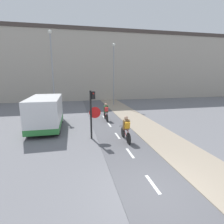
{
  "coord_description": "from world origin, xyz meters",
  "views": [
    {
      "loc": [
        -2.53,
        -4.45,
        3.72
      ],
      "look_at": [
        0.0,
        7.08,
        1.2
      ],
      "focal_mm": 28.0,
      "sensor_mm": 36.0,
      "label": 1
    }
  ],
  "objects_px": {
    "cyclist_near": "(126,129)",
    "cyclist_far": "(106,112)",
    "traffic_light_pole": "(92,109)",
    "street_lamp_sidewalk": "(114,69)",
    "van": "(46,113)",
    "street_lamp_far": "(52,64)"
  },
  "relations": [
    {
      "from": "cyclist_near",
      "to": "cyclist_far",
      "type": "relative_size",
      "value": 1.04
    },
    {
      "from": "cyclist_far",
      "to": "street_lamp_sidewalk",
      "type": "bearing_deg",
      "value": 72.24
    },
    {
      "from": "street_lamp_sidewalk",
      "to": "cyclist_near",
      "type": "bearing_deg",
      "value": -99.56
    },
    {
      "from": "cyclist_near",
      "to": "van",
      "type": "distance_m",
      "value": 5.9
    },
    {
      "from": "traffic_light_pole",
      "to": "cyclist_near",
      "type": "relative_size",
      "value": 1.64
    },
    {
      "from": "cyclist_far",
      "to": "traffic_light_pole",
      "type": "bearing_deg",
      "value": -110.94
    },
    {
      "from": "street_lamp_far",
      "to": "street_lamp_sidewalk",
      "type": "xyz_separation_m",
      "value": [
        6.78,
        2.38,
        -0.3
      ]
    },
    {
      "from": "cyclist_far",
      "to": "van",
      "type": "xyz_separation_m",
      "value": [
        -4.49,
        -1.34,
        0.4
      ]
    },
    {
      "from": "street_lamp_far",
      "to": "street_lamp_sidewalk",
      "type": "bearing_deg",
      "value": 19.35
    },
    {
      "from": "street_lamp_sidewalk",
      "to": "traffic_light_pole",
      "type": "bearing_deg",
      "value": -108.91
    },
    {
      "from": "traffic_light_pole",
      "to": "street_lamp_far",
      "type": "bearing_deg",
      "value": 108.77
    },
    {
      "from": "cyclist_far",
      "to": "van",
      "type": "distance_m",
      "value": 4.7
    },
    {
      "from": "street_lamp_far",
      "to": "cyclist_near",
      "type": "relative_size",
      "value": 4.54
    },
    {
      "from": "cyclist_near",
      "to": "street_lamp_far",
      "type": "bearing_deg",
      "value": 116.51
    },
    {
      "from": "street_lamp_far",
      "to": "van",
      "type": "bearing_deg",
      "value": -90.05
    },
    {
      "from": "traffic_light_pole",
      "to": "cyclist_far",
      "type": "height_order",
      "value": "traffic_light_pole"
    },
    {
      "from": "street_lamp_far",
      "to": "van",
      "type": "height_order",
      "value": "street_lamp_far"
    },
    {
      "from": "traffic_light_pole",
      "to": "cyclist_near",
      "type": "height_order",
      "value": "traffic_light_pole"
    },
    {
      "from": "cyclist_near",
      "to": "cyclist_far",
      "type": "bearing_deg",
      "value": 93.35
    },
    {
      "from": "traffic_light_pole",
      "to": "street_lamp_sidewalk",
      "type": "relative_size",
      "value": 0.39
    },
    {
      "from": "traffic_light_pole",
      "to": "cyclist_far",
      "type": "xyz_separation_m",
      "value": [
        1.52,
        3.97,
        -1.08
      ]
    },
    {
      "from": "street_lamp_sidewalk",
      "to": "street_lamp_far",
      "type": "bearing_deg",
      "value": -160.65
    }
  ]
}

